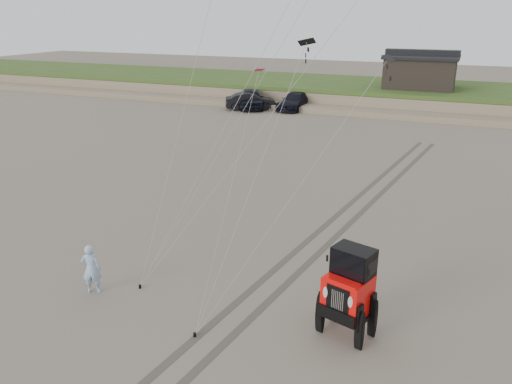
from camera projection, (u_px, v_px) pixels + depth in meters
ground at (215, 305)px, 14.83m from camera, size 160.00×160.00×0.00m
dune_ridge at (396, 95)px, 47.09m from camera, size 160.00×14.25×1.73m
cabin at (421, 71)px, 45.11m from camera, size 6.40×5.40×3.35m
truck_a at (251, 98)px, 45.08m from camera, size 4.10×5.48×1.74m
truck_b at (251, 101)px, 44.52m from camera, size 4.71×3.42×1.48m
truck_c at (295, 101)px, 44.54m from camera, size 2.35×5.16×1.47m
jeep at (347, 302)px, 13.17m from camera, size 3.78×5.83×2.01m
man at (91, 269)px, 15.27m from camera, size 0.70×0.60×1.61m
stake_main at (140, 286)px, 15.73m from camera, size 0.08×0.08×0.12m
stake_aux at (195, 335)px, 13.37m from camera, size 0.08×0.08×0.12m
tire_tracks at (344, 219)px, 21.04m from camera, size 5.22×29.74×0.01m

